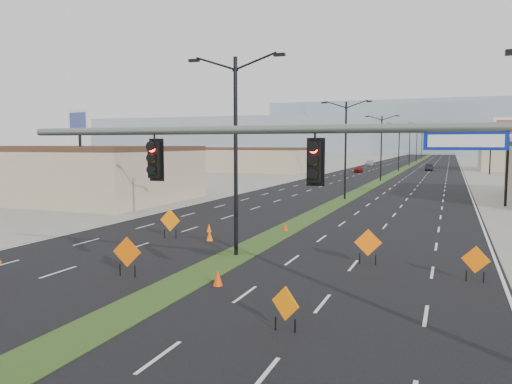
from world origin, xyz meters
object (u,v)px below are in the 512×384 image
(construction_sign_4, at_px, (285,305))
(cone_0, at_px, (210,235))
(construction_sign_3, at_px, (368,244))
(cone_3, at_px, (209,228))
(streetlight_6, at_px, (422,145))
(signal_mast, at_px, (385,180))
(streetlight_0, at_px, (236,150))
(construction_sign_2, at_px, (170,221))
(car_far, at_px, (370,163))
(cone_2, at_px, (286,227))
(pole_sign_west, at_px, (80,129))
(cone_1, at_px, (218,278))
(car_left, at_px, (359,169))
(streetlight_3, at_px, (399,145))
(streetlight_2, at_px, (381,146))
(pole_sign_east_far, at_px, (491,139))
(car_mid, at_px, (429,167))
(streetlight_4, at_px, (410,145))
(pole_sign_east_near, at_px, (509,135))
(streetlight_5, at_px, (417,145))
(construction_sign_5, at_px, (476,261))
(streetlight_1, at_px, (346,147))

(construction_sign_4, distance_m, cone_0, 14.76)
(construction_sign_3, bearing_deg, cone_3, 142.40)
(streetlight_6, bearing_deg, signal_mast, -87.25)
(streetlight_0, height_order, construction_sign_2, streetlight_0)
(streetlight_0, bearing_deg, cone_0, 135.19)
(car_far, height_order, cone_2, car_far)
(streetlight_0, xyz_separation_m, pole_sign_west, (-18.90, 10.65, 1.54))
(streetlight_0, relative_size, construction_sign_4, 7.04)
(streetlight_0, relative_size, streetlight_6, 1.00)
(construction_sign_3, bearing_deg, cone_1, -143.75)
(car_left, relative_size, pole_sign_west, 0.43)
(streetlight_3, relative_size, cone_2, 18.72)
(streetlight_2, relative_size, cone_0, 15.10)
(cone_0, height_order, pole_sign_east_far, pole_sign_east_far)
(construction_sign_3, distance_m, pole_sign_east_far, 80.69)
(car_mid, distance_m, construction_sign_2, 88.20)
(cone_2, height_order, pole_sign_east_far, pole_sign_east_far)
(streetlight_3, bearing_deg, cone_1, -89.02)
(streetlight_4, xyz_separation_m, pole_sign_west, (-18.90, -101.35, 1.54))
(pole_sign_west, relative_size, pole_sign_east_near, 1.06)
(streetlight_4, height_order, streetlight_6, same)
(pole_sign_west, height_order, pole_sign_east_near, pole_sign_west)
(streetlight_0, distance_m, car_far, 109.75)
(streetlight_2, bearing_deg, construction_sign_2, -95.94)
(car_mid, bearing_deg, streetlight_5, 98.02)
(construction_sign_5, bearing_deg, cone_0, 178.23)
(signal_mast, height_order, streetlight_1, streetlight_1)
(streetlight_6, distance_m, car_far, 59.76)
(streetlight_3, bearing_deg, pole_sign_east_near, -75.18)
(cone_3, xyz_separation_m, pole_sign_east_near, (19.26, 22.11, 6.28))
(car_mid, relative_size, cone_1, 6.23)
(cone_1, bearing_deg, streetlight_1, 92.61)
(streetlight_4, xyz_separation_m, car_left, (-7.21, -33.86, -4.78))
(car_mid, xyz_separation_m, pole_sign_west, (-24.72, -79.57, 6.27))
(construction_sign_4, xyz_separation_m, pole_sign_west, (-24.48, 19.65, 6.13))
(streetlight_5, relative_size, car_mid, 2.42)
(construction_sign_4, distance_m, pole_sign_east_near, 38.31)
(streetlight_6, relative_size, construction_sign_4, 7.04)
(car_mid, bearing_deg, streetlight_4, 106.30)
(signal_mast, height_order, car_far, signal_mast)
(signal_mast, relative_size, cone_3, 29.27)
(streetlight_5, relative_size, pole_sign_east_far, 1.21)
(construction_sign_5, xyz_separation_m, cone_0, (-14.21, 3.91, -0.56))
(streetlight_0, height_order, cone_3, streetlight_0)
(construction_sign_2, bearing_deg, car_mid, 84.15)
(pole_sign_west, bearing_deg, streetlight_1, 58.47)
(streetlight_1, bearing_deg, signal_mast, -77.31)
(streetlight_3, distance_m, car_left, 10.45)
(streetlight_6, distance_m, pole_sign_east_far, 89.31)
(streetlight_2, relative_size, construction_sign_3, 5.86)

